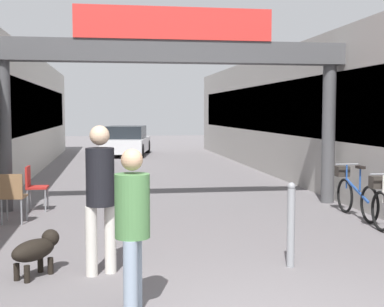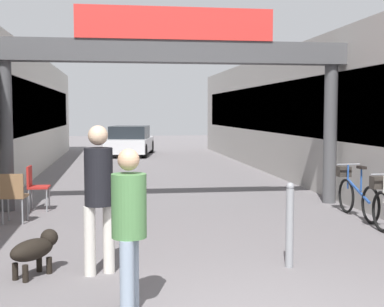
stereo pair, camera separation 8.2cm
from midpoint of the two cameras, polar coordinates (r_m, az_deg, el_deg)
storefront_right at (r=16.21m, az=14.94°, el=4.06°), size 3.00×26.00×3.77m
arcade_sign_gateway at (r=10.98m, az=-1.63°, el=9.22°), size 7.40×0.47×4.03m
pedestrian_with_dog at (r=6.50m, az=-9.57°, el=-3.75°), size 0.44×0.44×1.80m
pedestrian_companion at (r=5.23m, az=-6.28°, el=-7.11°), size 0.41×0.41×1.61m
dog_on_leash at (r=6.74m, az=-16.00°, el=-9.74°), size 0.63×0.71×0.52m
bicycle_blue_farthest at (r=10.45m, az=17.24°, el=-4.13°), size 0.46×1.69×0.98m
bollard_post_metal at (r=6.90m, az=10.72°, el=-7.44°), size 0.10×0.10×1.08m
cafe_chair_wood_nearer at (r=9.88m, az=-18.28°, el=-4.03°), size 0.44×0.44×0.89m
cafe_chair_red_farther at (r=11.04m, az=-16.23°, el=-3.11°), size 0.41×0.41×0.89m
parked_car_white at (r=24.21m, az=-6.51°, el=1.33°), size 2.38×4.23×1.33m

